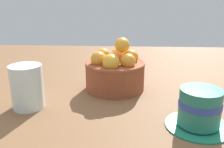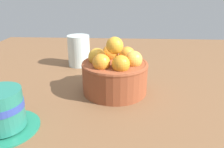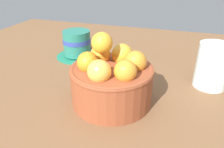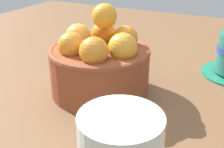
# 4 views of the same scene
# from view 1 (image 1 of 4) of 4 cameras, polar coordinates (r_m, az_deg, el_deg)

# --- Properties ---
(ground_plane) EXTENTS (1.10, 1.18, 0.05)m
(ground_plane) POSITION_cam_1_polar(r_m,az_deg,el_deg) (0.66, 0.67, -5.28)
(ground_plane) COLOR brown
(terracotta_bowl) EXTENTS (0.15, 0.15, 0.13)m
(terracotta_bowl) POSITION_cam_1_polar(r_m,az_deg,el_deg) (0.63, 0.72, 0.71)
(terracotta_bowl) COLOR brown
(terracotta_bowl) RESTS_ON ground_plane
(coffee_cup) EXTENTS (0.12, 0.12, 0.07)m
(coffee_cup) POSITION_cam_1_polar(r_m,az_deg,el_deg) (0.48, 19.63, -7.74)
(coffee_cup) COLOR #1E7659
(coffee_cup) RESTS_ON ground_plane
(water_glass) EXTENTS (0.07, 0.07, 0.10)m
(water_glass) POSITION_cam_1_polar(r_m,az_deg,el_deg) (0.56, -19.13, -2.82)
(water_glass) COLOR silver
(water_glass) RESTS_ON ground_plane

